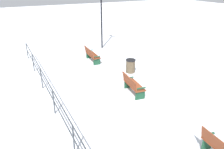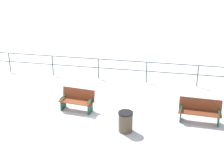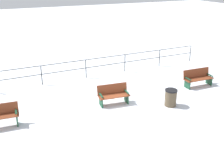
% 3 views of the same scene
% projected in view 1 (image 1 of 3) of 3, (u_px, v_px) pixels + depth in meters
% --- Properties ---
extents(ground_plane, '(80.00, 80.00, 0.00)m').
position_uv_depth(ground_plane, '(133.00, 93.00, 10.45)').
color(ground_plane, white).
rests_on(ground_plane, ground).
extents(bench_second, '(0.73, 1.49, 0.90)m').
position_uv_depth(bench_second, '(133.00, 85.00, 10.25)').
color(bench_second, brown).
rests_on(bench_second, ground).
extents(bench_third, '(0.63, 1.65, 0.91)m').
position_uv_depth(bench_third, '(92.00, 55.00, 14.29)').
color(bench_third, brown).
rests_on(bench_third, ground).
extents(waterfront_railing, '(0.05, 15.14, 1.09)m').
position_uv_depth(waterfront_railing, '(53.00, 97.00, 8.59)').
color(waterfront_railing, '#383D42').
rests_on(waterfront_railing, ground).
extents(trash_bin, '(0.55, 0.55, 0.78)m').
position_uv_depth(trash_bin, '(131.00, 66.00, 12.66)').
color(trash_bin, brown).
rests_on(trash_bin, ground).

